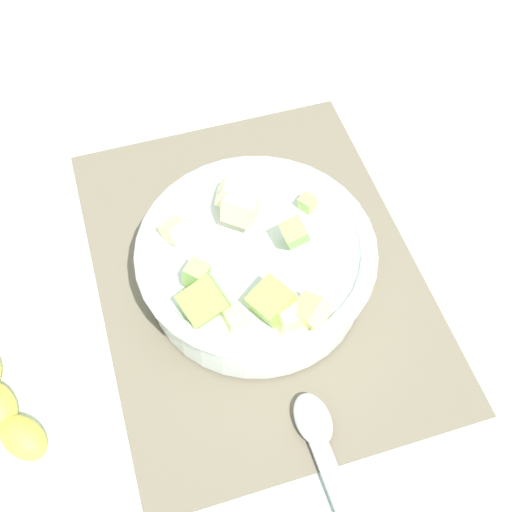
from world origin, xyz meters
name	(u,v)px	position (x,y,z in m)	size (l,w,h in m)	color
ground_plane	(257,272)	(0.00, 0.00, 0.00)	(2.40, 2.40, 0.00)	silver
placemat	(257,271)	(0.00, 0.00, 0.00)	(0.47, 0.36, 0.01)	#756B56
salad_bowl	(256,262)	(0.02, -0.01, 0.05)	(0.26, 0.26, 0.11)	white
serving_spoon	(328,461)	(0.23, 0.00, 0.01)	(0.21, 0.04, 0.01)	#B7B7BC
banana_whole	(0,403)	(0.08, -0.29, 0.02)	(0.15, 0.08, 0.04)	yellow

